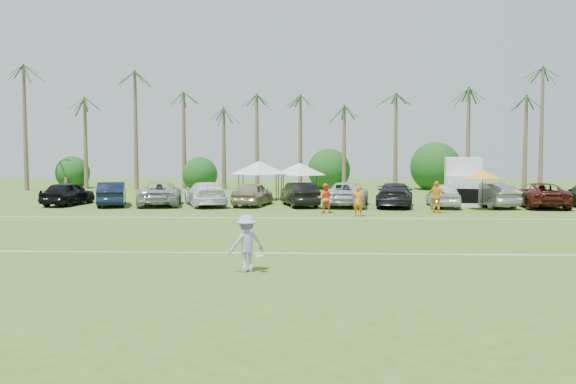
{
  "coord_description": "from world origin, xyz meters",
  "views": [
    {
      "loc": [
        4.77,
        -21.84,
        3.98
      ],
      "look_at": [
        3.28,
        12.2,
        1.6
      ],
      "focal_mm": 40.0,
      "sensor_mm": 36.0,
      "label": 1
    }
  ],
  "objects": [
    {
      "name": "palm_tree_6",
      "position": [
        4.0,
        38.0,
        9.21
      ],
      "size": [
        2.4,
        2.4,
        10.9
      ],
      "color": "brown",
      "rests_on": "ground"
    },
    {
      "name": "parked_car_8",
      "position": [
        13.22,
        21.01,
        0.82
      ],
      "size": [
        2.26,
        4.93,
        1.64
      ],
      "primitive_type": "imported",
      "rotation": [
        0.0,
        0.0,
        3.07
      ],
      "color": "silver",
      "rests_on": "ground"
    },
    {
      "name": "field_lines",
      "position": [
        0.0,
        8.0,
        0.01
      ],
      "size": [
        80.0,
        12.1,
        0.01
      ],
      "color": "white",
      "rests_on": "ground"
    },
    {
      "name": "palm_tree_2",
      "position": [
        -12.0,
        38.0,
        9.21
      ],
      "size": [
        2.4,
        2.4,
        10.9
      ],
      "color": "brown",
      "rests_on": "ground"
    },
    {
      "name": "sideline_player_a",
      "position": [
        7.2,
        15.17,
        0.89
      ],
      "size": [
        0.75,
        0.6,
        1.77
      ],
      "primitive_type": "imported",
      "rotation": [
        0.0,
        0.0,
        2.83
      ],
      "color": "orange",
      "rests_on": "ground"
    },
    {
      "name": "box_truck",
      "position": [
        15.28,
        24.43,
        1.73
      ],
      "size": [
        3.38,
        6.59,
        3.24
      ],
      "rotation": [
        0.0,
        0.0,
        -0.17
      ],
      "color": "silver",
      "rests_on": "ground"
    },
    {
      "name": "parked_car_2",
      "position": [
        -5.92,
        21.53,
        0.82
      ],
      "size": [
        3.66,
        6.26,
        1.64
      ],
      "primitive_type": "imported",
      "rotation": [
        0.0,
        0.0,
        3.31
      ],
      "color": "#9DA1A6",
      "rests_on": "ground"
    },
    {
      "name": "palm_tree_11",
      "position": [
        27.0,
        38.0,
        10.06
      ],
      "size": [
        2.4,
        2.4,
        11.9
      ],
      "color": "brown",
      "rests_on": "ground"
    },
    {
      "name": "parked_car_6",
      "position": [
        6.84,
        21.5,
        0.82
      ],
      "size": [
        3.42,
        6.18,
        1.64
      ],
      "primitive_type": "imported",
      "rotation": [
        0.0,
        0.0,
        3.02
      ],
      "color": "#B4BBC6",
      "rests_on": "ground"
    },
    {
      "name": "parked_car_7",
      "position": [
        10.03,
        21.08,
        0.82
      ],
      "size": [
        3.19,
        5.94,
        1.64
      ],
      "primitive_type": "imported",
      "rotation": [
        0.0,
        0.0,
        2.98
      ],
      "color": "black",
      "rests_on": "ground"
    },
    {
      "name": "parked_car_1",
      "position": [
        -9.11,
        21.04,
        0.82
      ],
      "size": [
        2.95,
        5.25,
        1.64
      ],
      "primitive_type": "imported",
      "rotation": [
        0.0,
        0.0,
        3.4
      ],
      "color": "black",
      "rests_on": "ground"
    },
    {
      "name": "palm_tree_8",
      "position": [
        13.0,
        38.0,
        7.48
      ],
      "size": [
        2.4,
        2.4,
        8.9
      ],
      "color": "brown",
      "rests_on": "ground"
    },
    {
      "name": "palm_tree_7",
      "position": [
        8.0,
        38.0,
        10.06
      ],
      "size": [
        2.4,
        2.4,
        11.9
      ],
      "color": "brown",
      "rests_on": "ground"
    },
    {
      "name": "ground",
      "position": [
        0.0,
        0.0,
        0.0
      ],
      "size": [
        120.0,
        120.0,
        0.0
      ],
      "primitive_type": "plane",
      "color": "#3C5F1C",
      "rests_on": "ground"
    },
    {
      "name": "bush_tree_3",
      "position": [
        16.0,
        39.0,
        1.8
      ],
      "size": [
        4.0,
        4.0,
        4.0
      ],
      "color": "brown",
      "rests_on": "ground"
    },
    {
      "name": "bush_tree_2",
      "position": [
        6.0,
        39.0,
        1.8
      ],
      "size": [
        4.0,
        4.0,
        4.0
      ],
      "color": "brown",
      "rests_on": "ground"
    },
    {
      "name": "parked_car_5",
      "position": [
        3.65,
        21.3,
        0.82
      ],
      "size": [
        2.92,
        5.25,
        1.64
      ],
      "primitive_type": "imported",
      "rotation": [
        0.0,
        0.0,
        3.4
      ],
      "color": "black",
      "rests_on": "ground"
    },
    {
      "name": "palm_tree_1",
      "position": [
        -17.0,
        38.0,
        8.35
      ],
      "size": [
        2.4,
        2.4,
        9.9
      ],
      "color": "brown",
      "rests_on": "ground"
    },
    {
      "name": "bush_tree_0",
      "position": [
        -19.0,
        39.0,
        1.8
      ],
      "size": [
        4.0,
        4.0,
        4.0
      ],
      "color": "brown",
      "rests_on": "ground"
    },
    {
      "name": "frisbee_player",
      "position": [
        2.56,
        -1.6,
        0.92
      ],
      "size": [
        1.36,
        1.14,
        1.83
      ],
      "rotation": [
        0.0,
        0.0,
        3.61
      ],
      "color": "#A097D6",
      "rests_on": "ground"
    },
    {
      "name": "sideline_player_c",
      "position": [
        12.06,
        17.09,
        0.98
      ],
      "size": [
        1.21,
        0.68,
        1.96
      ],
      "primitive_type": "imported",
      "rotation": [
        0.0,
        0.0,
        2.96
      ],
      "color": "orange",
      "rests_on": "ground"
    },
    {
      "name": "parked_car_4",
      "position": [
        0.46,
        21.48,
        0.82
      ],
      "size": [
        2.79,
        5.08,
        1.64
      ],
      "primitive_type": "imported",
      "rotation": [
        0.0,
        0.0,
        2.96
      ],
      "color": "gray",
      "rests_on": "ground"
    },
    {
      "name": "palm_tree_9",
      "position": [
        18.0,
        38.0,
        8.35
      ],
      "size": [
        2.4,
        2.4,
        9.9
      ],
      "color": "brown",
      "rests_on": "ground"
    },
    {
      "name": "parked_car_9",
      "position": [
        16.41,
        21.2,
        0.82
      ],
      "size": [
        2.79,
        5.23,
        1.64
      ],
      "primitive_type": "imported",
      "rotation": [
        0.0,
        0.0,
        3.36
      ],
      "color": "slate",
      "rests_on": "ground"
    },
    {
      "name": "sideline_player_b",
      "position": [
        5.31,
        16.88,
        0.9
      ],
      "size": [
        0.88,
        0.69,
        1.79
      ],
      "primitive_type": "imported",
      "rotation": [
        0.0,
        0.0,
        3.15
      ],
      "color": "#EA541A",
      "rests_on": "ground"
    },
    {
      "name": "parked_car_0",
      "position": [
        -12.3,
        21.39,
        0.82
      ],
      "size": [
        2.63,
        5.04,
        1.64
      ],
      "primitive_type": "imported",
      "rotation": [
        0.0,
        0.0,
        2.99
      ],
      "color": "black",
      "rests_on": "ground"
    },
    {
      "name": "palm_tree_10",
      "position": [
        23.0,
        38.0,
        9.21
      ],
      "size": [
        2.4,
        2.4,
        10.9
      ],
      "color": "brown",
      "rests_on": "ground"
    },
    {
      "name": "parked_car_10",
      "position": [
        19.6,
        21.24,
        0.82
      ],
      "size": [
        3.02,
        6.03,
        1.64
      ],
      "primitive_type": "imported",
      "rotation": [
        0.0,
        0.0,
        3.09
      ],
      "color": "#451710",
      "rests_on": "ground"
    },
    {
      "name": "canopy_tent_right",
      "position": [
        3.49,
        27.22,
        2.79
      ],
      "size": [
        4.03,
        4.03,
        3.26
      ],
      "color": "black",
      "rests_on": "ground"
    },
    {
      "name": "canopy_tent_left",
      "position": [
        0.48,
        26.25,
        2.95
      ],
      "size": [
        4.26,
        4.26,
        3.45
      ],
      "color": "black",
      "rests_on": "ground"
    },
    {
      "name": "palm_tree_0",
      "position": [
        -22.0,
        38.0,
        7.48
      ],
      "size": [
        2.4,
        2.4,
        8.9
      ],
      "color": "brown",
      "rests_on": "ground"
    },
    {
      "name": "palm_tree_3",
      "position": [
        -8.0,
        38.0,
        10.06
      ],
      "size": [
        2.4,
        2.4,
        11.9
      ],
      "color": "brown",
      "rests_on": "ground"
    },
    {
      "name": "palm_tree_4",
      "position": [
        -4.0,
        38.0,
        7.48
      ],
      "size": [
        2.4,
        2.4,
        8.9
      ],
      "color": "brown",
      "rests_on": "ground"
    },
    {
      "name": "palm_tree_5",
      "position": [
        0.0,
        38.0,
        8.35
      ],
      "size": [
        2.4,
        2.4,
        9.9
      ],
      "color": "brown",
      "rests_on": "ground"
    },
    {
      "name": "market_umbrella",
      "position": [
        15.32,
        19.21,
        2.29
      ],
      "size": [
        2.29,
        2.29,
        2.55
      ],
      "color": "black",
      "rests_on": "ground"
    },
    {
      "name": "parked_car_3",
      "position": [
        -2.73,
        21.26,
        0.82
      ],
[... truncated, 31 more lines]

